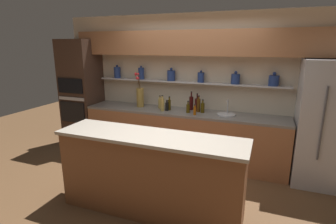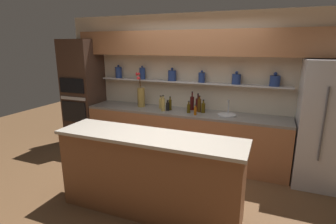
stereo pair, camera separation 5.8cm
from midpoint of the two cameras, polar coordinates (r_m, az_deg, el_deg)
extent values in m
plane|color=brown|center=(3.88, -1.72, -17.61)|extent=(12.00, 12.00, 0.00)
cube|color=beige|center=(4.87, 5.47, 5.38)|extent=(5.20, 0.10, 2.60)
cube|color=#B7B7BC|center=(4.75, 3.69, 6.51)|extent=(3.50, 0.18, 0.02)
cylinder|color=navy|center=(5.33, -11.30, 8.41)|extent=(0.13, 0.13, 0.21)
sphere|color=navy|center=(5.32, -11.37, 9.79)|extent=(0.04, 0.04, 0.04)
cylinder|color=navy|center=(5.07, -6.17, 8.32)|extent=(0.11, 0.11, 0.22)
sphere|color=navy|center=(5.05, -6.21, 9.76)|extent=(0.04, 0.04, 0.04)
cylinder|color=navy|center=(4.82, 0.35, 7.92)|extent=(0.15, 0.15, 0.19)
sphere|color=navy|center=(4.81, 0.35, 9.33)|extent=(0.05, 0.05, 0.05)
cylinder|color=navy|center=(4.66, 6.81, 7.48)|extent=(0.12, 0.12, 0.17)
sphere|color=navy|center=(4.65, 6.85, 8.77)|extent=(0.04, 0.04, 0.04)
cylinder|color=navy|center=(4.55, 14.12, 6.98)|extent=(0.15, 0.15, 0.17)
sphere|color=navy|center=(4.54, 14.20, 8.34)|extent=(0.05, 0.05, 0.05)
cylinder|color=navy|center=(4.52, 21.69, 6.35)|extent=(0.16, 0.16, 0.17)
sphere|color=navy|center=(4.51, 21.82, 7.75)|extent=(0.06, 0.06, 0.06)
cube|color=#99603D|center=(4.60, 4.95, 14.75)|extent=(4.42, 0.34, 0.42)
cube|color=#99603D|center=(4.78, 2.71, -5.40)|extent=(3.60, 0.62, 0.88)
cube|color=slate|center=(4.64, 2.78, -0.05)|extent=(3.60, 0.62, 0.04)
cube|color=brown|center=(3.34, -4.34, -13.64)|extent=(2.26, 0.55, 0.98)
cube|color=#ADA393|center=(3.14, -4.51, -5.38)|extent=(2.32, 0.61, 0.04)
cube|color=#B7B7BC|center=(4.47, 31.44, -2.35)|extent=(0.90, 0.70, 1.87)
cylinder|color=#4C4C51|center=(4.06, 30.25, -2.31)|extent=(0.02, 0.02, 1.03)
cube|color=#3D281E|center=(5.64, -18.48, 3.71)|extent=(0.67, 0.62, 2.16)
cube|color=black|center=(5.46, -20.34, -0.03)|extent=(0.56, 0.02, 0.40)
cube|color=black|center=(5.37, -20.83, 5.35)|extent=(0.56, 0.02, 0.28)
cube|color=#B7B7BC|center=(5.41, -20.59, 2.74)|extent=(0.59, 0.02, 0.06)
cylinder|color=olive|center=(4.96, -6.41, 3.16)|extent=(0.14, 0.14, 0.35)
cylinder|color=#4C3319|center=(4.92, -6.87, 6.72)|extent=(0.03, 0.08, 0.26)
sphere|color=red|center=(4.91, -7.39, 8.27)|extent=(0.05, 0.05, 0.05)
cylinder|color=#4C3319|center=(4.89, -6.72, 6.25)|extent=(0.05, 0.01, 0.19)
sphere|color=red|center=(4.85, -7.04, 7.34)|extent=(0.06, 0.06, 0.06)
cylinder|color=#4C3319|center=(4.89, -6.64, 6.24)|extent=(0.04, 0.01, 0.19)
sphere|color=red|center=(4.84, -6.85, 7.32)|extent=(0.04, 0.04, 0.04)
cylinder|color=#4C3319|center=(4.91, -6.55, 6.72)|extent=(0.02, 0.01, 0.27)
sphere|color=red|center=(4.86, -6.88, 8.25)|extent=(0.04, 0.04, 0.04)
cylinder|color=#4C3319|center=(4.92, -6.86, 6.60)|extent=(0.01, 0.03, 0.25)
sphere|color=red|center=(4.92, -7.35, 8.03)|extent=(0.04, 0.04, 0.04)
cylinder|color=#B7B7BC|center=(4.46, 12.21, -0.56)|extent=(0.30, 0.30, 0.02)
cylinder|color=#B7B7BC|center=(4.55, 12.52, 1.25)|extent=(0.02, 0.02, 0.22)
cylinder|color=#B7B7BC|center=(4.46, 12.48, 2.46)|extent=(0.02, 0.12, 0.02)
cylinder|color=#4C2D0C|center=(4.59, 6.30, 1.43)|extent=(0.06, 0.06, 0.23)
cylinder|color=#4C2D0C|center=(4.56, 6.35, 3.11)|extent=(0.03, 0.03, 0.04)
cylinder|color=black|center=(4.55, 6.36, 3.48)|extent=(0.03, 0.03, 0.01)
cylinder|color=#47380A|center=(4.71, -0.06, 1.55)|extent=(0.05, 0.05, 0.18)
cylinder|color=#47380A|center=(4.69, -0.06, 2.93)|extent=(0.03, 0.03, 0.05)
cylinder|color=black|center=(4.68, -0.06, 3.31)|extent=(0.03, 0.03, 0.01)
cylinder|color=tan|center=(4.62, -1.59, 1.58)|extent=(0.07, 0.07, 0.22)
cylinder|color=tan|center=(4.60, -1.61, 3.22)|extent=(0.03, 0.03, 0.04)
cylinder|color=black|center=(4.59, -1.61, 3.58)|extent=(0.03, 0.03, 0.01)
cylinder|color=tan|center=(4.84, -2.12, 1.86)|extent=(0.06, 0.06, 0.18)
cylinder|color=tan|center=(4.81, -2.13, 3.15)|extent=(0.03, 0.03, 0.04)
cylinder|color=black|center=(4.81, -2.13, 3.49)|extent=(0.03, 0.03, 0.01)
cylinder|color=#47380A|center=(4.52, 4.01, 0.73)|extent=(0.06, 0.06, 0.15)
cylinder|color=#47380A|center=(4.50, 4.03, 1.94)|extent=(0.03, 0.03, 0.05)
cylinder|color=black|center=(4.49, 4.04, 2.34)|extent=(0.03, 0.03, 0.01)
cylinder|color=black|center=(4.66, -0.60, 1.17)|extent=(0.06, 0.06, 0.14)
cylinder|color=black|center=(4.64, -0.60, 2.24)|extent=(0.03, 0.03, 0.04)
cylinder|color=black|center=(4.63, -0.60, 2.53)|extent=(0.03, 0.03, 0.01)
cylinder|color=#380C0C|center=(4.72, 4.77, 1.90)|extent=(0.07, 0.07, 0.24)
cylinder|color=#380C0C|center=(4.69, 4.81, 3.81)|extent=(0.02, 0.02, 0.08)
cylinder|color=black|center=(4.68, 4.82, 4.37)|extent=(0.03, 0.03, 0.01)
cylinder|color=#380C0C|center=(4.67, 5.98, 1.59)|extent=(0.08, 0.08, 0.22)
cylinder|color=#380C0C|center=(4.63, 6.03, 3.40)|extent=(0.02, 0.02, 0.08)
cylinder|color=black|center=(4.63, 6.05, 3.97)|extent=(0.03, 0.03, 0.01)
cylinder|color=#47380A|center=(4.55, 7.17, 0.89)|extent=(0.07, 0.07, 0.17)
cylinder|color=#47380A|center=(4.53, 7.22, 2.22)|extent=(0.03, 0.03, 0.05)
cylinder|color=black|center=(4.52, 7.23, 2.62)|extent=(0.03, 0.03, 0.01)
cylinder|color=#9E4C0A|center=(4.39, 5.46, 0.18)|extent=(0.05, 0.05, 0.13)
cylinder|color=#9E4C0A|center=(4.37, 5.48, 1.24)|extent=(0.03, 0.03, 0.04)
cylinder|color=black|center=(4.36, 5.49, 1.56)|extent=(0.03, 0.03, 0.01)
camera|label=1|loc=(0.03, -90.43, -0.11)|focal=28.00mm
camera|label=2|loc=(0.03, 89.57, 0.11)|focal=28.00mm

